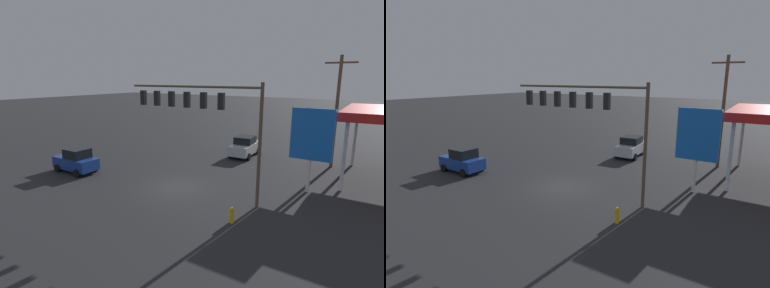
# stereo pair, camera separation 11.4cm
# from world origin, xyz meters

# --- Properties ---
(ground_plane) EXTENTS (200.00, 200.00, 0.00)m
(ground_plane) POSITION_xyz_m (0.00, 0.00, 0.00)
(ground_plane) COLOR #262628
(traffic_signal_assembly) EXTENTS (9.52, 0.43, 7.24)m
(traffic_signal_assembly) POSITION_xyz_m (-1.76, 0.07, 5.67)
(traffic_signal_assembly) COLOR brown
(traffic_signal_assembly) RESTS_ON ground
(utility_pole) EXTENTS (2.40, 0.26, 9.26)m
(utility_pole) POSITION_xyz_m (-8.22, -11.21, 4.91)
(utility_pole) COLOR brown
(utility_pole) RESTS_ON ground
(price_sign) EXTENTS (2.64, 0.27, 5.59)m
(price_sign) POSITION_xyz_m (-7.84, -4.14, 3.76)
(price_sign) COLOR silver
(price_sign) RESTS_ON ground
(sedan_far) EXTENTS (2.26, 4.50, 1.93)m
(sedan_far) POSITION_xyz_m (-0.51, -10.66, 0.95)
(sedan_far) COLOR silver
(sedan_far) RESTS_ON ground
(hatchback_crossing) EXTENTS (3.80, 1.96, 1.97)m
(hatchback_crossing) POSITION_xyz_m (8.82, 1.59, 0.95)
(hatchback_crossing) COLOR navy
(hatchback_crossing) RESTS_ON ground
(fire_hydrant) EXTENTS (0.24, 0.24, 0.88)m
(fire_hydrant) POSITION_xyz_m (-5.52, 2.65, 0.44)
(fire_hydrant) COLOR gold
(fire_hydrant) RESTS_ON ground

